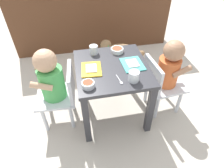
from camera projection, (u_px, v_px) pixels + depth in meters
ground_plane at (112, 111)px, 1.67m from camera, size 7.00×7.00×0.00m
kitchen_cabinet_back at (91, 11)px, 2.26m from camera, size 1.82×0.32×0.87m
dining_table at (112, 76)px, 1.42m from camera, size 0.51×0.55×0.47m
seated_child_left at (53, 81)px, 1.34m from camera, size 0.30×0.30×0.65m
seated_child_right at (167, 70)px, 1.45m from camera, size 0.30×0.30×0.64m
dog at (122, 52)px, 1.97m from camera, size 0.44×0.35×0.32m
food_tray_left at (91, 69)px, 1.33m from camera, size 0.15×0.18×0.02m
food_tray_right at (132, 64)px, 1.37m from camera, size 0.15×0.18×0.02m
water_cup_left at (94, 50)px, 1.47m from camera, size 0.06×0.06×0.07m
water_cup_right at (134, 77)px, 1.22m from camera, size 0.07×0.07×0.07m
veggie_bowl_far at (88, 84)px, 1.18m from camera, size 0.08×0.08×0.04m
veggie_bowl_near at (117, 50)px, 1.49m from camera, size 0.10×0.10×0.03m
spoon_by_left_tray at (120, 80)px, 1.24m from camera, size 0.03×0.10×0.01m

